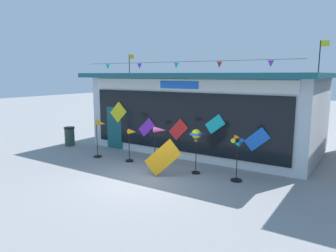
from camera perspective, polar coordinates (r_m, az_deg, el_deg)
name	(u,v)px	position (r m, az deg, el deg)	size (l,w,h in m)	color
ground_plane	(142,180)	(10.84, -4.80, -9.72)	(80.00, 80.00, 0.00)	gray
kite_shop_building	(206,111)	(15.22, 6.93, 2.77)	(10.45, 5.78, 4.82)	silver
wind_spinner_far_left	(100,131)	(13.62, -12.21, -0.92)	(0.72, 0.35, 1.61)	black
wind_spinner_left	(131,140)	(12.81, -6.65, -2.50)	(0.53, 0.32, 1.37)	black
wind_spinner_center_left	(159,137)	(11.69, -1.69, -2.04)	(0.64, 0.32, 1.62)	black
wind_spinner_center_right	(196,138)	(11.20, 5.13, -2.21)	(0.34, 0.34, 1.62)	black
wind_spinner_right	(237,154)	(10.65, 12.35, -4.89)	(0.38, 0.37, 1.58)	black
trash_bin	(70,136)	(16.50, -17.37, -1.78)	(0.52, 0.52, 0.94)	#2D4238
display_kite_on_ground	(163,158)	(11.01, -0.94, -5.76)	(0.68, 0.03, 1.24)	orange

